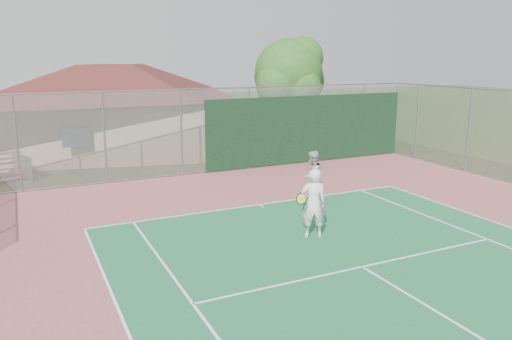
{
  "coord_description": "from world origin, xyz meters",
  "views": [
    {
      "loc": [
        -6.87,
        -2.24,
        4.8
      ],
      "look_at": [
        -0.68,
        10.7,
        1.5
      ],
      "focal_mm": 35.0,
      "sensor_mm": 36.0,
      "label": 1
    }
  ],
  "objects": [
    {
      "name": "side_fence_right",
      "position": [
        10.0,
        12.5,
        1.75
      ],
      "size": [
        0.08,
        9.0,
        3.5
      ],
      "color": "gray",
      "rests_on": "ground"
    },
    {
      "name": "back_fence",
      "position": [
        2.11,
        16.98,
        1.67
      ],
      "size": [
        20.08,
        0.11,
        3.53
      ],
      "color": "gray",
      "rests_on": "ground"
    },
    {
      "name": "player_white_front",
      "position": [
        -0.0,
        8.58,
        0.95
      ],
      "size": [
        1.12,
        0.72,
        1.88
      ],
      "rotation": [
        0.0,
        0.0,
        2.77
      ],
      "color": "silver",
      "rests_on": "ground"
    },
    {
      "name": "tree",
      "position": [
        5.99,
        20.54,
        3.8
      ],
      "size": [
        4.15,
        3.93,
        5.78
      ],
      "color": "#3B2A15",
      "rests_on": "ground"
    },
    {
      "name": "player_grey_back",
      "position": [
        1.76,
        11.48,
        0.86
      ],
      "size": [
        1.04,
        0.96,
        1.72
      ],
      "rotation": [
        0.0,
        0.0,
        3.62
      ],
      "color": "#A8ABAE",
      "rests_on": "ground"
    },
    {
      "name": "clubhouse",
      "position": [
        -2.5,
        23.35,
        2.64
      ],
      "size": [
        13.57,
        10.58,
        5.2
      ],
      "rotation": [
        0.0,
        0.0,
        -0.23
      ],
      "color": "tan",
      "rests_on": "ground"
    }
  ]
}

